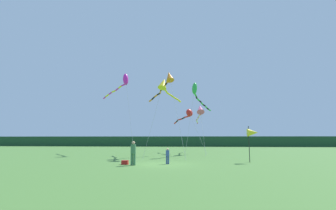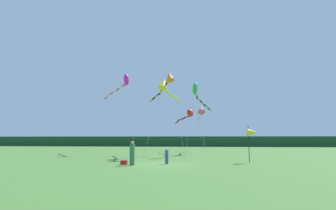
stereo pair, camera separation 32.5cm
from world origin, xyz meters
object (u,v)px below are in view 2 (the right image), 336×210
person_adult (132,152)px  person_child (167,155)px  cooler_box (124,162)px  banner_flag_pole (252,133)px  kite_magenta (124,82)px  kite_orange (168,80)px  kite_red (188,114)px  kite_green (197,93)px  kite_yellow (164,85)px  kite_rainbow (201,110)px

person_adult → person_child: 2.84m
cooler_box → banner_flag_pole: size_ratio=0.16×
kite_magenta → cooler_box: bearing=-73.3°
kite_orange → kite_red: 8.03m
banner_flag_pole → kite_green: 11.19m
person_adult → person_child: bearing=24.2°
kite_orange → kite_green: size_ratio=1.11×
person_adult → kite_yellow: size_ratio=0.20×
cooler_box → kite_magenta: (-4.22, 14.06, 9.79)m
person_child → banner_flag_pole: (7.30, 2.08, 1.82)m
person_child → kite_red: bearing=84.4°
person_adult → kite_orange: kite_orange is taller
person_child → kite_orange: (-0.79, 8.19, 8.20)m
person_adult → kite_orange: size_ratio=0.18×
kite_green → kite_yellow: bearing=-154.1°
banner_flag_pole → kite_magenta: kite_magenta is taller
person_adult → kite_magenta: bearing=108.9°
kite_yellow → kite_rainbow: bearing=51.1°
person_child → kite_red: kite_red is taller
person_adult → kite_red: bearing=76.0°
person_adult → kite_yellow: 12.61m
kite_orange → kite_green: kite_orange is taller
kite_yellow → kite_green: bearing=25.9°
person_adult → banner_flag_pole: (9.87, 3.24, 1.51)m
person_child → cooler_box: 3.45m
person_child → cooler_box: person_child is taller
cooler_box → kite_green: 15.08m
kite_orange → kite_magenta: (-6.77, 5.20, 1.03)m
person_child → kite_green: kite_green is taller
person_child → kite_green: (2.74, 10.87, 7.03)m
kite_orange → kite_magenta: 8.60m
kite_magenta → kite_rainbow: bearing=5.7°
kite_rainbow → kite_red: size_ratio=1.40×
cooler_box → kite_rainbow: bearing=66.6°
cooler_box → kite_magenta: 17.65m
banner_flag_pole → kite_rainbow: bearing=108.2°
person_adult → person_child: (2.57, 1.16, -0.31)m
person_child → kite_rainbow: (3.23, 14.48, 5.23)m
cooler_box → kite_green: bearing=62.2°
person_child → kite_rainbow: bearing=77.4°
person_adult → kite_green: bearing=66.2°
kite_magenta → kite_yellow: kite_magenta is taller
banner_flag_pole → kite_yellow: size_ratio=0.33×
person_adult → banner_flag_pole: banner_flag_pole is taller
kite_orange → kite_rainbow: (4.01, 6.29, -2.97)m
kite_magenta → kite_red: size_ratio=1.52×
person_child → kite_magenta: size_ratio=0.12×
person_adult → banner_flag_pole: size_ratio=0.59×
person_adult → kite_orange: 12.36m
kite_red → cooler_box: bearing=-107.0°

